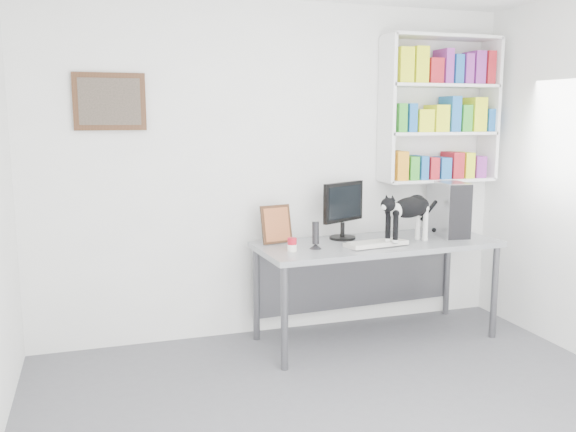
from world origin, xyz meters
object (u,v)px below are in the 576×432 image
(leaning_print, at_px, (276,224))
(speaker, at_px, (316,235))
(monitor, at_px, (343,210))
(cat, at_px, (408,219))
(keyboard, at_px, (376,244))
(soup_can, at_px, (292,245))
(desk, at_px, (376,291))
(bookshelf, at_px, (440,110))
(pc_tower, at_px, (448,208))

(leaning_print, bearing_deg, speaker, -63.52)
(speaker, bearing_deg, monitor, 53.41)
(speaker, relative_size, cat, 0.35)
(keyboard, distance_m, soup_can, 0.68)
(monitor, distance_m, speaker, 0.46)
(desk, height_order, speaker, speaker)
(bookshelf, xyz_separation_m, cat, (-0.51, -0.43, -0.85))
(bookshelf, xyz_separation_m, soup_can, (-1.46, -0.43, -0.99))
(desk, relative_size, speaker, 8.98)
(soup_can, height_order, cat, cat)
(bookshelf, bearing_deg, keyboard, -150.32)
(leaning_print, bearing_deg, keyboard, -36.96)
(monitor, bearing_deg, keyboard, -93.93)
(bookshelf, height_order, speaker, bookshelf)
(speaker, bearing_deg, soup_can, -157.16)
(desk, bearing_deg, speaker, -174.13)
(desk, xyz_separation_m, keyboard, (-0.08, -0.14, 0.42))
(cat, bearing_deg, pc_tower, -2.18)
(keyboard, relative_size, soup_can, 4.83)
(speaker, bearing_deg, bookshelf, 30.93)
(bookshelf, height_order, leaning_print, bookshelf)
(keyboard, xyz_separation_m, soup_can, (-0.68, 0.02, 0.03))
(leaning_print, bearing_deg, soup_can, -96.48)
(cat, bearing_deg, desk, 124.27)
(bookshelf, height_order, soup_can, bookshelf)
(pc_tower, distance_m, soup_can, 1.46)
(keyboard, relative_size, leaning_print, 1.56)
(monitor, bearing_deg, speaker, -166.63)
(keyboard, bearing_deg, desk, 51.89)
(keyboard, bearing_deg, speaker, 165.27)
(monitor, relative_size, leaning_print, 1.52)
(desk, relative_size, pc_tower, 4.25)
(pc_tower, xyz_separation_m, speaker, (-1.24, -0.16, -0.12))
(pc_tower, bearing_deg, bookshelf, 92.18)
(pc_tower, bearing_deg, soup_can, -164.29)
(speaker, xyz_separation_m, soup_can, (-0.20, -0.03, -0.06))
(keyboard, distance_m, leaning_print, 0.79)
(desk, relative_size, leaning_print, 6.20)
(cat, bearing_deg, bookshelf, 16.09)
(pc_tower, distance_m, leaning_print, 1.47)
(cat, bearing_deg, keyboard, 158.89)
(bookshelf, distance_m, leaning_print, 1.74)
(bookshelf, distance_m, speaker, 1.63)
(leaning_print, bearing_deg, cat, -29.20)
(speaker, distance_m, cat, 0.77)
(monitor, xyz_separation_m, cat, (0.42, -0.32, -0.05))
(pc_tower, xyz_separation_m, leaning_print, (-1.47, 0.13, -0.07))
(bookshelf, xyz_separation_m, leaning_print, (-1.49, -0.11, -0.89))
(soup_can, bearing_deg, leaning_print, 94.41)
(bookshelf, bearing_deg, pc_tower, -95.80)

